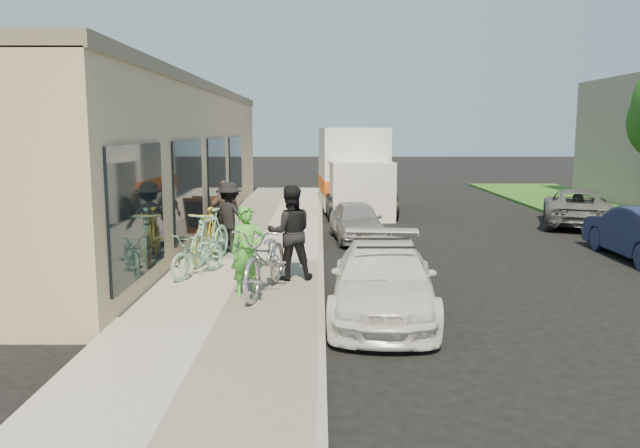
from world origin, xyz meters
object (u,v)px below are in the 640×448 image
object	(u,v)px
sandwich_board	(221,215)
cruiser_bike_a	(210,236)
sedan_white	(383,280)
moving_truck	(354,174)
man_standing	(290,233)
woman_rider	(247,251)
sedan_silver	(356,221)
far_car_gray	(577,207)
tandem_bike	(266,259)
bystander_b	(224,213)
cruiser_bike_b	(198,254)
bike_rack	(220,228)
bystander_a	(229,217)
cruiser_bike_c	(207,235)

from	to	relation	value
sandwich_board	cruiser_bike_a	world-z (taller)	cruiser_bike_a
sedan_white	moving_truck	xyz separation A→B (m)	(0.23, 13.25, 0.76)
man_standing	woman_rider	bearing A→B (deg)	51.60
sedan_silver	cruiser_bike_a	distance (m)	4.83
far_car_gray	tandem_bike	distance (m)	12.37
bystander_b	sedan_white	bearing A→B (deg)	-98.35
moving_truck	woman_rider	distance (m)	12.89
sedan_silver	tandem_bike	bearing A→B (deg)	-113.00
sedan_white	cruiser_bike_a	xyz separation A→B (m)	(-3.32, 3.28, 0.14)
cruiser_bike_b	woman_rider	bearing A→B (deg)	-27.35
tandem_bike	man_standing	world-z (taller)	man_standing
bike_rack	man_standing	distance (m)	3.19
bike_rack	man_standing	size ratio (longest dim) A/B	0.51
far_car_gray	man_standing	size ratio (longest dim) A/B	2.31
moving_truck	tandem_bike	bearing A→B (deg)	-102.82
sandwich_board	sedan_white	world-z (taller)	sedan_white
moving_truck	woman_rider	bearing A→B (deg)	-103.95
tandem_bike	cruiser_bike_a	world-z (taller)	tandem_bike
bike_rack	cruiser_bike_a	world-z (taller)	cruiser_bike_a
sedan_silver	woman_rider	world-z (taller)	woman_rider
moving_truck	far_car_gray	world-z (taller)	moving_truck
bystander_a	cruiser_bike_c	bearing A→B (deg)	93.20
far_car_gray	bystander_a	xyz separation A→B (m)	(-10.00, -5.00, 0.39)
man_standing	cruiser_bike_a	distance (m)	2.32
cruiser_bike_a	cruiser_bike_b	bearing A→B (deg)	-76.60
bike_rack	bystander_b	xyz separation A→B (m)	(-0.01, 0.73, 0.25)
sedan_white	woman_rider	distance (m)	2.33
moving_truck	cruiser_bike_b	bearing A→B (deg)	-110.68
bike_rack	cruiser_bike_c	bearing A→B (deg)	-95.77
sandwich_board	tandem_bike	world-z (taller)	tandem_bike
sandwich_board	cruiser_bike_c	size ratio (longest dim) A/B	0.53
woman_rider	cruiser_bike_c	distance (m)	3.04
sedan_white	cruiser_bike_a	world-z (taller)	cruiser_bike_a
sedan_white	bystander_b	size ratio (longest dim) A/B	2.56
moving_truck	tandem_bike	distance (m)	12.64
cruiser_bike_a	man_standing	bearing A→B (deg)	-25.67
far_car_gray	cruiser_bike_a	xyz separation A→B (m)	(-10.24, -6.16, 0.14)
woman_rider	man_standing	distance (m)	1.38
cruiser_bike_c	tandem_bike	bearing A→B (deg)	-54.37
man_standing	cruiser_bike_c	size ratio (longest dim) A/B	0.94
bike_rack	sedan_white	world-z (taller)	sedan_white
man_standing	cruiser_bike_a	size ratio (longest dim) A/B	0.95
sedan_silver	bystander_b	distance (m)	3.69
sedan_silver	woman_rider	bearing A→B (deg)	-114.89
sandwich_board	cruiser_bike_c	distance (m)	3.63
sedan_white	man_standing	size ratio (longest dim) A/B	2.30
sedan_silver	tandem_bike	world-z (taller)	tandem_bike
sandwich_board	bystander_a	distance (m)	2.65
sedan_white	moving_truck	size ratio (longest dim) A/B	0.66
far_car_gray	tandem_bike	size ratio (longest dim) A/B	1.84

